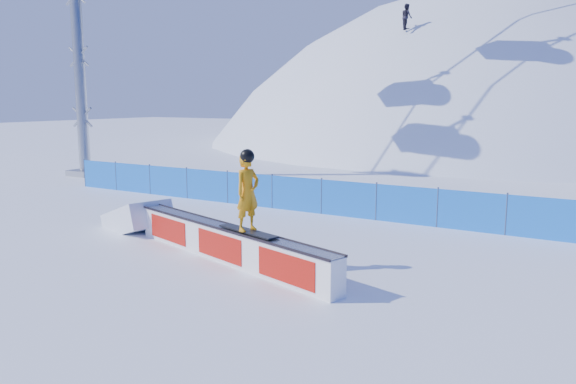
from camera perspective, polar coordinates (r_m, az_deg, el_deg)
The scene contains 6 objects.
ground at distance 16.17m, azimuth -7.17°, elevation -4.62°, with size 160.00×160.00×0.00m, color white.
snow_hill at distance 59.39m, azimuth 19.64°, elevation -12.80°, with size 64.00×64.00×64.00m.
safety_fence at distance 19.71m, azimuth 0.84°, elevation -0.22°, with size 22.05×0.05×1.30m.
rail_box at distance 13.73m, azimuth -6.20°, elevation -5.26°, with size 7.17×2.64×0.88m.
snow_ramp at distance 17.65m, azimuth -15.00°, elevation -3.68°, with size 2.06×1.37×0.77m, color white, non-canonical shape.
snowboarder at distance 12.79m, azimuth -4.13°, elevation 0.04°, with size 1.85×0.85×1.91m.
Camera 1 is at (9.69, -12.35, 3.90)m, focal length 35.00 mm.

